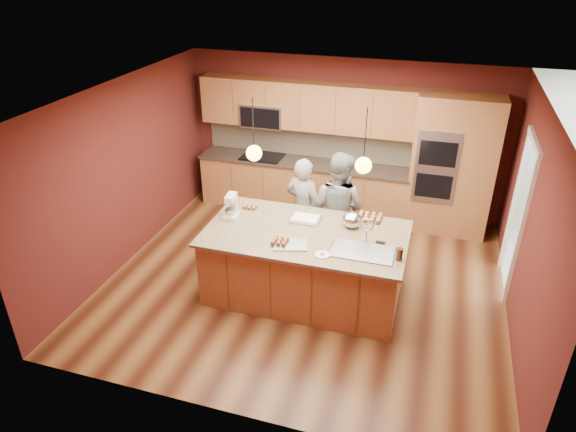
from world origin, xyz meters
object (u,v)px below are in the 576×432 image
(person_left, at_px, (303,208))
(person_right, at_px, (338,208))
(island, at_px, (306,263))
(stand_mixer, at_px, (231,208))
(mixing_bowl, at_px, (352,220))

(person_left, height_order, person_right, person_right)
(person_left, xyz_separation_m, person_right, (0.53, 0.00, 0.08))
(island, height_order, person_left, person_left)
(person_right, bearing_deg, island, 99.29)
(person_right, bearing_deg, stand_mixer, 55.17)
(person_left, bearing_deg, island, 123.23)
(island, relative_size, mixing_bowl, 9.97)
(island, relative_size, person_right, 1.51)
(person_right, xyz_separation_m, mixing_bowl, (0.32, -0.67, 0.20))
(person_left, distance_m, stand_mixer, 1.22)
(stand_mixer, bearing_deg, person_left, 43.14)
(island, bearing_deg, person_right, 77.98)
(person_right, xyz_separation_m, stand_mixer, (-1.32, -0.88, 0.24))
(person_right, relative_size, stand_mixer, 5.13)
(island, distance_m, stand_mixer, 1.27)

